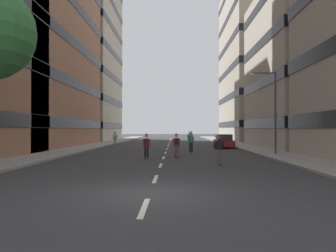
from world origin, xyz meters
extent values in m
plane|color=#333335|center=(0.00, 30.17, 0.00)|extent=(181.03, 181.03, 0.00)
cube|color=gray|center=(-9.09, 33.94, 0.07)|extent=(3.19, 82.97, 0.14)
cube|color=gray|center=(9.09, 33.94, 0.07)|extent=(3.19, 82.97, 0.14)
cube|color=silver|center=(0.00, -2.00, 0.00)|extent=(0.16, 2.20, 0.01)
cube|color=silver|center=(0.00, 3.00, 0.00)|extent=(0.16, 2.20, 0.01)
cube|color=silver|center=(0.00, 8.00, 0.00)|extent=(0.16, 2.20, 0.01)
cube|color=silver|center=(0.00, 13.00, 0.00)|extent=(0.16, 2.20, 0.01)
cube|color=silver|center=(0.00, 18.00, 0.00)|extent=(0.16, 2.20, 0.01)
cube|color=silver|center=(0.00, 23.00, 0.00)|extent=(0.16, 2.20, 0.01)
cube|color=silver|center=(0.00, 28.00, 0.00)|extent=(0.16, 2.20, 0.01)
cube|color=silver|center=(0.00, 33.00, 0.00)|extent=(0.16, 2.20, 0.01)
cube|color=silver|center=(0.00, 38.00, 0.00)|extent=(0.16, 2.20, 0.01)
cube|color=silver|center=(0.00, 43.00, 0.00)|extent=(0.16, 2.20, 0.01)
cube|color=silver|center=(0.00, 48.00, 0.00)|extent=(0.16, 2.20, 0.01)
cube|color=silver|center=(0.00, 53.00, 0.00)|extent=(0.16, 2.20, 0.01)
cube|color=silver|center=(0.00, 58.00, 0.00)|extent=(0.16, 2.20, 0.01)
cube|color=silver|center=(0.00, 63.00, 0.00)|extent=(0.16, 2.20, 0.01)
cube|color=black|center=(-19.64, 26.66, 2.76)|extent=(18.04, 23.88, 1.10)
cube|color=black|center=(-19.64, 26.66, 7.37)|extent=(18.04, 23.88, 1.10)
cube|color=black|center=(-19.64, 26.66, 11.98)|extent=(18.04, 23.88, 1.10)
cube|color=black|center=(-19.64, 26.66, 16.58)|extent=(18.04, 23.88, 1.10)
cube|color=#BCB29E|center=(-19.64, 49.79, 15.89)|extent=(17.92, 18.73, 31.78)
cube|color=black|center=(-19.64, 49.79, 2.72)|extent=(18.04, 18.85, 1.10)
cube|color=black|center=(-19.64, 49.79, 7.27)|extent=(18.04, 18.85, 1.10)
cube|color=black|center=(-19.64, 49.79, 11.81)|extent=(18.04, 18.85, 1.10)
cube|color=black|center=(-19.64, 49.79, 16.35)|extent=(18.04, 18.85, 1.10)
cube|color=black|center=(-19.64, 49.79, 20.89)|extent=(18.04, 18.85, 1.10)
cube|color=black|center=(-19.64, 49.79, 25.43)|extent=(18.04, 18.85, 1.10)
cube|color=#B2A893|center=(19.64, 49.79, 14.79)|extent=(17.92, 22.53, 29.59)
cube|color=black|center=(19.64, 49.79, 2.96)|extent=(18.04, 22.65, 1.10)
cube|color=black|center=(19.64, 49.79, 7.89)|extent=(18.04, 22.65, 1.10)
cube|color=black|center=(19.64, 49.79, 12.82)|extent=(18.04, 22.65, 1.10)
cube|color=black|center=(19.64, 49.79, 17.75)|extent=(18.04, 22.65, 1.10)
cube|color=black|center=(19.64, 49.79, 22.68)|extent=(18.04, 22.65, 1.10)
cube|color=maroon|center=(6.29, 25.44, 0.53)|extent=(1.80, 4.40, 0.70)
cube|color=#2D3338|center=(6.29, 25.29, 1.20)|extent=(1.60, 2.10, 0.64)
cylinder|color=black|center=(5.49, 26.89, 0.32)|extent=(0.22, 0.64, 0.64)
cylinder|color=black|center=(7.09, 26.89, 0.32)|extent=(0.22, 0.64, 0.64)
cylinder|color=black|center=(5.49, 23.99, 0.32)|extent=(0.22, 0.64, 0.64)
cylinder|color=black|center=(7.09, 23.99, 0.32)|extent=(0.22, 0.64, 0.64)
cylinder|color=#3F3F44|center=(8.77, 14.85, 3.39)|extent=(0.16, 0.16, 6.50)
cylinder|color=#3F3F44|center=(7.87, 14.85, 6.54)|extent=(1.80, 0.10, 0.10)
ellipsoid|color=silver|center=(6.97, 14.85, 6.39)|extent=(0.50, 0.30, 0.24)
cube|color=brown|center=(-6.66, 29.31, 0.08)|extent=(0.21, 0.90, 0.02)
cylinder|color=#D8BF4C|center=(-6.65, 29.63, 0.04)|extent=(0.18, 0.07, 0.07)
cylinder|color=#D8BF4C|center=(-6.66, 28.99, 0.04)|extent=(0.18, 0.07, 0.07)
cylinder|color=tan|center=(-6.75, 29.31, 0.49)|extent=(0.14, 0.14, 0.80)
cylinder|color=tan|center=(-6.57, 29.31, 0.49)|extent=(0.14, 0.14, 0.80)
cube|color=green|center=(-6.66, 29.31, 1.17)|extent=(0.32, 0.20, 0.55)
cylinder|color=green|center=(-6.87, 29.36, 1.14)|extent=(0.09, 0.23, 0.55)
cylinder|color=green|center=(-6.43, 29.36, 1.14)|extent=(0.09, 0.23, 0.55)
sphere|color=#997051|center=(-6.66, 29.33, 1.62)|extent=(0.22, 0.22, 0.22)
sphere|color=black|center=(-6.66, 29.33, 1.67)|extent=(0.21, 0.21, 0.21)
cube|color=beige|center=(-6.66, 29.13, 1.20)|extent=(0.26, 0.16, 0.40)
cube|color=brown|center=(3.51, 41.33, 0.08)|extent=(0.21, 0.90, 0.02)
cylinder|color=#D8BF4C|center=(3.51, 41.65, 0.04)|extent=(0.18, 0.07, 0.07)
cylinder|color=#D8BF4C|center=(3.52, 41.01, 0.04)|extent=(0.18, 0.07, 0.07)
cylinder|color=black|center=(3.42, 41.33, 0.49)|extent=(0.14, 0.14, 0.80)
cylinder|color=black|center=(3.60, 41.34, 0.49)|extent=(0.14, 0.14, 0.80)
cube|color=white|center=(3.51, 41.33, 1.17)|extent=(0.32, 0.20, 0.55)
cylinder|color=white|center=(3.29, 41.38, 1.14)|extent=(0.09, 0.23, 0.55)
cylinder|color=white|center=(3.73, 41.39, 1.14)|extent=(0.09, 0.23, 0.55)
sphere|color=beige|center=(3.51, 41.35, 1.62)|extent=(0.22, 0.22, 0.22)
sphere|color=black|center=(3.51, 41.35, 1.67)|extent=(0.21, 0.21, 0.21)
cube|color=#3F72BF|center=(3.51, 41.15, 1.20)|extent=(0.26, 0.16, 0.40)
cube|color=brown|center=(-1.20, 12.22, 0.08)|extent=(0.26, 0.91, 0.02)
cylinder|color=#D8BF4C|center=(-1.17, 12.54, 0.04)|extent=(0.18, 0.08, 0.07)
cylinder|color=#D8BF4C|center=(-1.22, 11.90, 0.04)|extent=(0.18, 0.08, 0.07)
cylinder|color=black|center=(-1.28, 12.22, 0.49)|extent=(0.15, 0.15, 0.80)
cylinder|color=black|center=(-1.11, 12.21, 0.49)|extent=(0.15, 0.15, 0.80)
cube|color=red|center=(-1.20, 12.22, 1.17)|extent=(0.33, 0.22, 0.55)
cylinder|color=red|center=(-1.41, 12.28, 1.14)|extent=(0.11, 0.23, 0.55)
cylinder|color=red|center=(-0.97, 12.25, 1.14)|extent=(0.11, 0.23, 0.55)
sphere|color=beige|center=(-1.19, 12.24, 1.62)|extent=(0.22, 0.22, 0.22)
sphere|color=black|center=(-1.19, 12.24, 1.67)|extent=(0.21, 0.21, 0.21)
cube|color=black|center=(-1.21, 12.04, 1.20)|extent=(0.27, 0.18, 0.40)
cube|color=brown|center=(2.26, 17.86, 0.08)|extent=(0.30, 0.92, 0.02)
cylinder|color=#D8BF4C|center=(2.23, 18.18, 0.04)|extent=(0.19, 0.09, 0.07)
cylinder|color=#D8BF4C|center=(2.30, 17.54, 0.04)|extent=(0.19, 0.09, 0.07)
cylinder|color=black|center=(2.17, 17.85, 0.49)|extent=(0.15, 0.15, 0.80)
cylinder|color=black|center=(2.35, 17.87, 0.49)|extent=(0.15, 0.15, 0.80)
cube|color=green|center=(2.26, 17.86, 1.17)|extent=(0.34, 0.23, 0.55)
cylinder|color=green|center=(2.04, 17.88, 1.14)|extent=(0.11, 0.24, 0.55)
cylinder|color=green|center=(2.47, 17.93, 1.14)|extent=(0.11, 0.24, 0.55)
sphere|color=beige|center=(2.26, 17.88, 1.62)|extent=(0.22, 0.22, 0.22)
sphere|color=black|center=(2.26, 17.88, 1.67)|extent=(0.21, 0.21, 0.21)
cube|color=#3F72BF|center=(2.28, 17.68, 1.20)|extent=(0.28, 0.19, 0.40)
cube|color=brown|center=(3.50, 8.64, 0.08)|extent=(0.29, 0.92, 0.02)
cylinder|color=#D8BF4C|center=(3.53, 8.96, 0.04)|extent=(0.19, 0.09, 0.07)
cylinder|color=#D8BF4C|center=(3.47, 8.32, 0.04)|extent=(0.19, 0.09, 0.07)
cylinder|color=#594C47|center=(3.41, 8.65, 0.49)|extent=(0.15, 0.15, 0.80)
cylinder|color=#594C47|center=(3.59, 8.63, 0.49)|extent=(0.15, 0.15, 0.80)
cube|color=black|center=(3.50, 8.64, 1.17)|extent=(0.34, 0.23, 0.55)
cylinder|color=black|center=(3.29, 8.71, 1.14)|extent=(0.11, 0.24, 0.55)
cylinder|color=black|center=(3.72, 8.67, 1.14)|extent=(0.11, 0.24, 0.55)
sphere|color=#997051|center=(3.50, 8.66, 1.62)|extent=(0.22, 0.22, 0.22)
sphere|color=black|center=(3.50, 8.66, 1.67)|extent=(0.21, 0.21, 0.21)
cube|color=brown|center=(0.94, 13.18, 0.08)|extent=(0.30, 0.92, 0.02)
cylinder|color=#D8BF4C|center=(0.90, 13.49, 0.04)|extent=(0.19, 0.09, 0.07)
cylinder|color=#D8BF4C|center=(0.98, 12.86, 0.04)|extent=(0.19, 0.09, 0.07)
cylinder|color=#594C47|center=(0.85, 13.16, 0.49)|extent=(0.15, 0.15, 0.80)
cylinder|color=#594C47|center=(1.03, 13.19, 0.49)|extent=(0.15, 0.15, 0.80)
cube|color=red|center=(0.94, 13.18, 1.17)|extent=(0.34, 0.23, 0.55)
cylinder|color=red|center=(0.72, 13.20, 1.14)|extent=(0.12, 0.24, 0.55)
cylinder|color=red|center=(1.15, 13.25, 1.14)|extent=(0.12, 0.24, 0.55)
sphere|color=beige|center=(0.94, 13.19, 1.62)|extent=(0.22, 0.22, 0.22)
sphere|color=black|center=(0.94, 13.19, 1.67)|extent=(0.21, 0.21, 0.21)
cube|color=black|center=(0.96, 13.00, 1.20)|extent=(0.28, 0.19, 0.40)
cube|color=brown|center=(2.72, 30.58, 0.08)|extent=(0.26, 0.91, 0.02)
cylinder|color=#D8BF4C|center=(2.70, 30.89, 0.04)|extent=(0.18, 0.08, 0.07)
cylinder|color=#D8BF4C|center=(2.74, 30.26, 0.04)|extent=(0.18, 0.08, 0.07)
cylinder|color=tan|center=(2.63, 30.57, 0.49)|extent=(0.15, 0.15, 0.80)
cylinder|color=tan|center=(2.81, 30.58, 0.49)|extent=(0.15, 0.15, 0.80)
cube|color=green|center=(2.72, 30.58, 1.17)|extent=(0.33, 0.22, 0.55)
cylinder|color=green|center=(2.49, 30.61, 1.14)|extent=(0.11, 0.23, 0.55)
cylinder|color=green|center=(2.93, 30.64, 1.14)|extent=(0.11, 0.23, 0.55)
sphere|color=beige|center=(2.72, 30.60, 1.62)|extent=(0.22, 0.22, 0.22)
sphere|color=black|center=(2.72, 30.60, 1.67)|extent=(0.21, 0.21, 0.21)
camera|label=1|loc=(0.83, -10.62, 2.12)|focal=34.37mm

